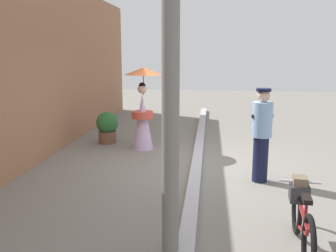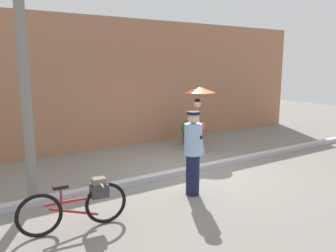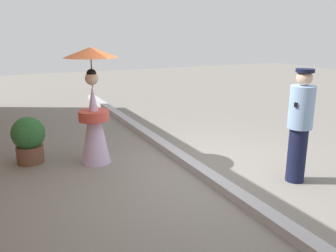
{
  "view_description": "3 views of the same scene",
  "coord_description": "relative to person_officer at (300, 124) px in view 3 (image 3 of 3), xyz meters",
  "views": [
    {
      "loc": [
        -7.12,
        -0.23,
        2.21
      ],
      "look_at": [
        -0.18,
        0.57,
        0.82
      ],
      "focal_mm": 39.52,
      "sensor_mm": 36.0,
      "label": 1
    },
    {
      "loc": [
        -4.59,
        -6.08,
        2.49
      ],
      "look_at": [
        -0.29,
        0.57,
        1.04
      ],
      "focal_mm": 36.11,
      "sensor_mm": 36.0,
      "label": 2
    },
    {
      "loc": [
        -4.31,
        2.59,
        2.1
      ],
      "look_at": [
        -0.19,
        0.63,
        0.87
      ],
      "focal_mm": 37.52,
      "sensor_mm": 36.0,
      "label": 3
    }
  ],
  "objects": [
    {
      "name": "person_with_parasol",
      "position": [
        1.99,
        2.42,
        0.11
      ],
      "size": [
        0.85,
        0.85,
        1.88
      ],
      "color": "silver",
      "rests_on": "ground_plane"
    },
    {
      "name": "sidewalk_curb",
      "position": [
        0.82,
        1.12,
        -0.8
      ],
      "size": [
        14.0,
        0.2,
        0.12
      ],
      "primitive_type": "cube",
      "color": "#B2B2B7",
      "rests_on": "ground_plane"
    },
    {
      "name": "person_officer",
      "position": [
        0.0,
        0.0,
        0.0
      ],
      "size": [
        0.34,
        0.37,
        1.62
      ],
      "color": "#141938",
      "rests_on": "ground_plane"
    },
    {
      "name": "ground_plane",
      "position": [
        0.82,
        1.12,
        -0.86
      ],
      "size": [
        30.0,
        30.0,
        0.0
      ],
      "primitive_type": "plane",
      "color": "gray"
    },
    {
      "name": "potted_plant_by_door",
      "position": [
        2.46,
        3.4,
        -0.45
      ],
      "size": [
        0.55,
        0.54,
        0.77
      ],
      "color": "brown",
      "rests_on": "ground_plane"
    }
  ]
}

